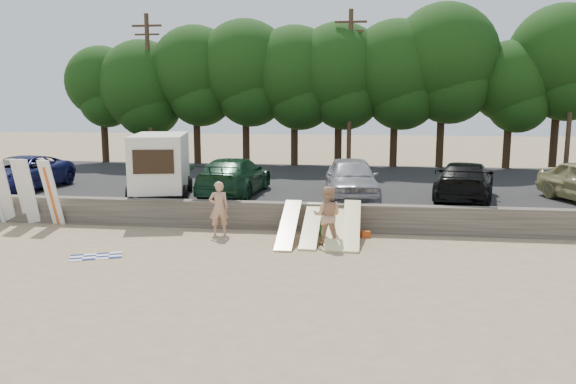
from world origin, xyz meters
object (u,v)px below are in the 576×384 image
(car_2, at_px, (351,178))
(beachgoer_b, at_px, (327,216))
(car_1, at_px, (234,176))
(car_0, at_px, (21,173))
(box_trailer, at_px, (160,162))
(car_3, at_px, (465,181))
(beachgoer_a, at_px, (219,208))
(cooler, at_px, (326,230))

(car_2, xyz_separation_m, beachgoer_b, (-0.64, -4.77, -0.58))
(car_1, distance_m, car_2, 4.96)
(car_0, bearing_deg, beachgoer_b, -17.52)
(car_1, height_order, beachgoer_b, car_1)
(box_trailer, relative_size, beachgoer_b, 2.28)
(car_3, bearing_deg, beachgoer_a, 38.26)
(car_3, bearing_deg, car_1, 12.81)
(box_trailer, height_order, car_2, box_trailer)
(beachgoer_a, bearing_deg, cooler, 169.32)
(car_2, distance_m, cooler, 3.75)
(box_trailer, xyz_separation_m, car_3, (12.32, 0.95, -0.68))
(car_0, xyz_separation_m, beachgoer_b, (13.96, -5.02, -0.48))
(car_1, height_order, car_3, car_1)
(car_2, distance_m, beachgoer_a, 5.96)
(car_3, xyz_separation_m, beachgoer_a, (-8.99, -4.31, -0.52))
(box_trailer, bearing_deg, beachgoer_b, -44.08)
(beachgoer_b, height_order, cooler, beachgoer_b)
(car_3, height_order, beachgoer_b, car_3)
(box_trailer, height_order, car_0, box_trailer)
(car_1, xyz_separation_m, car_2, (4.94, -0.39, 0.06))
(car_2, bearing_deg, car_1, 169.53)
(box_trailer, relative_size, car_0, 0.82)
(box_trailer, xyz_separation_m, beachgoer_a, (3.34, -3.36, -1.20))
(box_trailer, bearing_deg, cooler, -35.71)
(beachgoer_a, bearing_deg, car_3, -172.59)
(beachgoer_a, relative_size, cooler, 4.98)
(box_trailer, bearing_deg, beachgoer_a, -58.69)
(beachgoer_a, bearing_deg, car_0, -40.47)
(box_trailer, relative_size, car_2, 0.89)
(box_trailer, height_order, car_1, box_trailer)
(beachgoer_a, bearing_deg, car_2, -157.31)
(car_1, distance_m, cooler, 5.78)
(car_3, xyz_separation_m, beachgoer_b, (-5.14, -5.20, -0.50))
(beachgoer_b, relative_size, cooler, 5.10)
(car_2, height_order, beachgoer_a, car_2)
(car_2, height_order, beachgoer_b, car_2)
(car_0, relative_size, car_1, 1.00)
(car_1, relative_size, car_2, 1.09)
(car_2, distance_m, car_3, 4.52)
(car_1, bearing_deg, car_3, -176.83)
(car_2, relative_size, beachgoer_b, 2.56)
(beachgoer_a, bearing_deg, car_1, -102.11)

